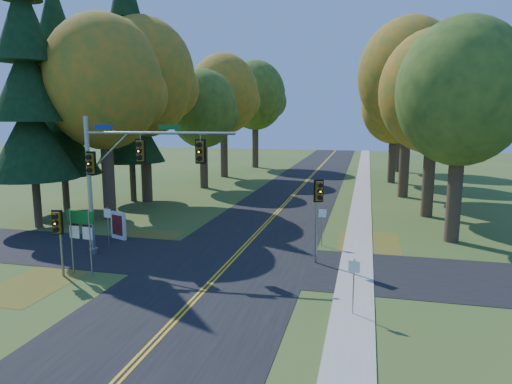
% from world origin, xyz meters
% --- Properties ---
extents(ground, '(160.00, 160.00, 0.00)m').
position_xyz_m(ground, '(0.00, 0.00, 0.00)').
color(ground, '#2C531D').
rests_on(ground, ground).
extents(road_main, '(8.00, 160.00, 0.02)m').
position_xyz_m(road_main, '(0.00, 0.00, 0.01)').
color(road_main, black).
rests_on(road_main, ground).
extents(road_cross, '(60.00, 6.00, 0.02)m').
position_xyz_m(road_cross, '(0.00, 2.00, 0.01)').
color(road_cross, black).
rests_on(road_cross, ground).
extents(centerline_left, '(0.10, 160.00, 0.01)m').
position_xyz_m(centerline_left, '(-0.10, 0.00, 0.03)').
color(centerline_left, gold).
rests_on(centerline_left, road_main).
extents(centerline_right, '(0.10, 160.00, 0.01)m').
position_xyz_m(centerline_right, '(0.10, 0.00, 0.03)').
color(centerline_right, gold).
rests_on(centerline_right, road_main).
extents(sidewalk_east, '(1.60, 160.00, 0.06)m').
position_xyz_m(sidewalk_east, '(6.20, 0.00, 0.03)').
color(sidewalk_east, '#9E998E').
rests_on(sidewalk_east, ground).
extents(leaf_patch_w_near, '(4.00, 6.00, 0.00)m').
position_xyz_m(leaf_patch_w_near, '(-6.50, 4.00, 0.01)').
color(leaf_patch_w_near, brown).
rests_on(leaf_patch_w_near, ground).
extents(leaf_patch_e, '(3.50, 8.00, 0.00)m').
position_xyz_m(leaf_patch_e, '(6.80, 6.00, 0.01)').
color(leaf_patch_e, brown).
rests_on(leaf_patch_e, ground).
extents(leaf_patch_w_far, '(3.00, 5.00, 0.00)m').
position_xyz_m(leaf_patch_w_far, '(-7.50, -3.00, 0.01)').
color(leaf_patch_w_far, brown).
rests_on(leaf_patch_w_far, ground).
extents(tree_w_a, '(8.00, 8.00, 14.15)m').
position_xyz_m(tree_w_a, '(-11.13, 9.38, 9.49)').
color(tree_w_a, '#38281C').
rests_on(tree_w_a, ground).
extents(tree_e_a, '(7.20, 7.20, 12.73)m').
position_xyz_m(tree_e_a, '(11.57, 8.77, 8.53)').
color(tree_e_a, '#38281C').
rests_on(tree_e_a, ground).
extents(tree_w_b, '(8.60, 8.60, 15.38)m').
position_xyz_m(tree_w_b, '(-11.72, 16.29, 10.37)').
color(tree_w_b, '#38281C').
rests_on(tree_w_b, ground).
extents(tree_e_b, '(7.60, 7.60, 13.33)m').
position_xyz_m(tree_e_b, '(10.97, 15.58, 8.90)').
color(tree_e_b, '#38281C').
rests_on(tree_e_b, ground).
extents(tree_w_c, '(6.80, 6.80, 11.91)m').
position_xyz_m(tree_w_c, '(-9.54, 24.47, 7.94)').
color(tree_w_c, '#38281C').
rests_on(tree_w_c, ground).
extents(tree_e_c, '(8.80, 8.80, 15.79)m').
position_xyz_m(tree_e_c, '(9.88, 23.69, 10.66)').
color(tree_e_c, '#38281C').
rests_on(tree_e_c, ground).
extents(tree_w_d, '(8.20, 8.20, 14.56)m').
position_xyz_m(tree_w_d, '(-10.13, 33.18, 9.78)').
color(tree_w_d, '#38281C').
rests_on(tree_w_d, ground).
extents(tree_e_d, '(7.00, 7.00, 12.32)m').
position_xyz_m(tree_e_d, '(9.26, 32.87, 8.24)').
color(tree_e_d, '#38281C').
rests_on(tree_e_d, ground).
extents(tree_w_e, '(8.40, 8.40, 14.97)m').
position_xyz_m(tree_w_e, '(-8.92, 44.09, 10.07)').
color(tree_w_e, '#38281C').
rests_on(tree_w_e, ground).
extents(tree_e_e, '(7.80, 7.80, 13.74)m').
position_xyz_m(tree_e_e, '(10.47, 43.58, 9.19)').
color(tree_e_e, '#38281C').
rests_on(tree_e_e, ground).
extents(pine_a, '(5.60, 5.60, 19.48)m').
position_xyz_m(pine_a, '(-14.50, 6.00, 9.18)').
color(pine_a, '#38281C').
rests_on(pine_a, ground).
extents(pine_b, '(5.60, 5.60, 17.31)m').
position_xyz_m(pine_b, '(-16.00, 11.00, 8.16)').
color(pine_b, '#38281C').
rests_on(pine_b, ground).
extents(pine_c, '(5.60, 5.60, 20.56)m').
position_xyz_m(pine_c, '(-13.00, 16.00, 9.69)').
color(pine_c, '#38281C').
rests_on(pine_c, ground).
extents(traffic_mast, '(8.00, 1.14, 7.27)m').
position_xyz_m(traffic_mast, '(-5.53, 1.63, 4.67)').
color(traffic_mast, '#95989D').
rests_on(traffic_mast, ground).
extents(east_signal_pole, '(0.46, 0.56, 4.26)m').
position_xyz_m(east_signal_pole, '(4.28, 2.63, 3.23)').
color(east_signal_pole, gray).
rests_on(east_signal_pole, ground).
extents(ped_signal_pole, '(0.49, 0.58, 3.15)m').
position_xyz_m(ped_signal_pole, '(-6.84, -2.02, 2.34)').
color(ped_signal_pole, gray).
rests_on(ped_signal_pole, ground).
extents(route_sign_cluster, '(1.45, 0.21, 3.12)m').
position_xyz_m(route_sign_cluster, '(-6.04, -1.55, 2.20)').
color(route_sign_cluster, gray).
rests_on(route_sign_cluster, ground).
extents(info_kiosk, '(1.17, 0.61, 1.66)m').
position_xyz_m(info_kiosk, '(-7.73, 4.50, 0.83)').
color(info_kiosk, silver).
rests_on(info_kiosk, ground).
extents(reg_sign_e_north, '(0.42, 0.08, 2.18)m').
position_xyz_m(reg_sign_e_north, '(4.20, 5.93, 1.49)').
color(reg_sign_e_north, gray).
rests_on(reg_sign_e_north, ground).
extents(reg_sign_e_south, '(0.41, 0.08, 2.16)m').
position_xyz_m(reg_sign_e_south, '(6.20, -2.94, 1.48)').
color(reg_sign_e_south, gray).
rests_on(reg_sign_e_south, ground).
extents(reg_sign_w, '(0.46, 0.12, 2.41)m').
position_xyz_m(reg_sign_w, '(-7.04, 2.30, 1.65)').
color(reg_sign_w, gray).
rests_on(reg_sign_w, ground).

